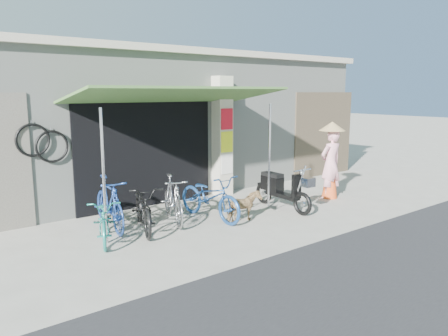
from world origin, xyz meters
TOP-DOWN VIEW (x-y plane):
  - ground at (0.00, 0.00)m, footprint 80.00×80.00m
  - bicycle_shop at (-0.00, 5.09)m, footprint 12.30×5.30m
  - shop_pillar at (0.85, 2.45)m, footprint 0.42×0.44m
  - awning at (-0.90, 1.63)m, footprint 4.60×1.88m
  - neighbour_right at (5.00, 2.59)m, footprint 2.60×0.06m
  - bike_teal at (-2.98, 0.85)m, footprint 1.09×1.63m
  - bike_blue at (-2.62, 1.46)m, footprint 0.68×1.75m
  - bike_black at (-2.15, 0.98)m, footprint 1.15×1.85m
  - bike_silver at (-1.43, 1.10)m, footprint 0.94×1.66m
  - bike_navy at (-0.70, 0.83)m, footprint 0.78×1.86m
  - street_dog at (-0.28, 0.24)m, footprint 0.75×0.34m
  - moped at (1.03, 0.49)m, footprint 0.50×1.76m
  - nun at (2.73, 0.48)m, footprint 0.65×0.64m

SIDE VIEW (x-z plane):
  - ground at x=0.00m, z-range 0.00..0.00m
  - street_dog at x=-0.28m, z-range 0.00..0.63m
  - bike_teal at x=-2.98m, z-range 0.00..0.81m
  - moped at x=1.03m, z-range -0.04..0.95m
  - bike_black at x=-2.15m, z-range 0.00..0.92m
  - bike_navy at x=-0.70m, z-range 0.00..0.95m
  - bike_silver at x=-1.43m, z-range 0.00..0.96m
  - bike_blue at x=-2.62m, z-range 0.00..1.02m
  - nun at x=2.73m, z-range -0.02..1.88m
  - neighbour_right at x=5.00m, z-range 0.00..2.60m
  - shop_pillar at x=0.85m, z-range 0.00..3.00m
  - bicycle_shop at x=0.00m, z-range 0.00..3.66m
  - awning at x=-0.90m, z-range 1.15..3.88m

